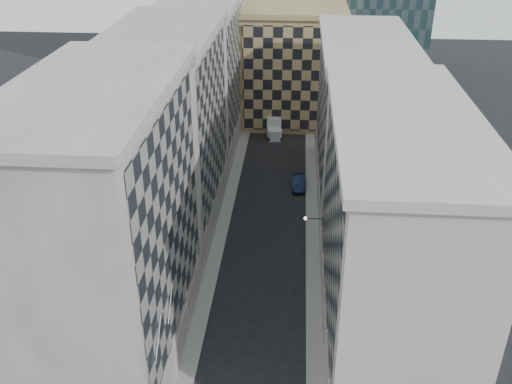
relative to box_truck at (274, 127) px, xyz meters
The scene contains 12 objects.
sidewalk_west 30.84m from the box_truck, 98.57° to the right, with size 1.50×100.00×0.15m, color gray.
sidewalk_east 31.06m from the box_truck, 79.03° to the right, with size 1.50×100.00×0.15m, color gray.
bldg_left_a 51.60m from the box_truck, 101.68° to the right, with size 10.80×22.80×23.70m.
bldg_left_b 30.98m from the box_truck, 110.42° to the right, with size 10.80×22.80×22.70m.
bldg_left_c 15.00m from the box_truck, 151.85° to the right, with size 10.80×22.80×21.70m.
bldg_right_a 47.77m from the box_truck, 75.77° to the right, with size 10.80×26.80×20.70m.
bldg_right_b 23.40m from the box_truck, 57.99° to the right, with size 10.80×28.80×19.70m.
tan_block 11.32m from the box_truck, 70.32° to the left, with size 16.80×14.80×18.80m.
flagpoles_left 55.13m from the box_truck, 95.50° to the right, with size 0.10×6.33×2.33m.
bracket_lamp 37.14m from the box_truck, 82.14° to the right, with size 1.98×0.36×0.36m.
box_truck is the anchor object (origin of this frame).
dark_car 18.45m from the box_truck, 76.98° to the right, with size 1.66×4.77×1.57m, color #10203D.
Camera 1 is at (2.98, -24.86, 35.15)m, focal length 40.00 mm.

